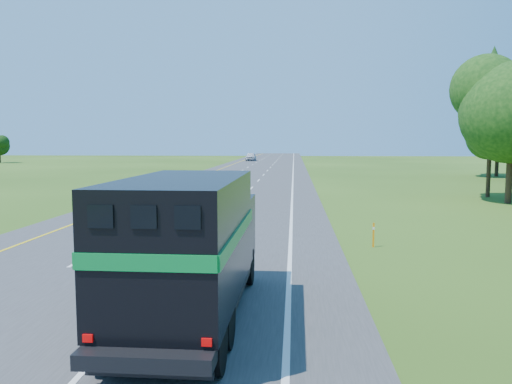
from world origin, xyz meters
TOP-DOWN VIEW (x-y plane):
  - road at (0.00, 50.00)m, footprint 15.00×260.00m
  - lane_markings at (0.00, 50.00)m, footprint 11.15×260.00m
  - horse_truck at (3.26, 13.95)m, footprint 2.50×7.68m
  - white_suv at (-3.03, 38.18)m, footprint 3.53×7.04m
  - far_car at (-3.75, 110.76)m, footprint 2.11×5.23m
  - delineator at (8.80, 22.69)m, footprint 0.08×0.04m

SIDE VIEW (x-z plane):
  - road at x=0.00m, z-range 0.00..0.04m
  - lane_markings at x=0.00m, z-range 0.04..0.05m
  - delineator at x=8.80m, z-range 0.04..1.02m
  - far_car at x=-3.75m, z-range 0.04..1.82m
  - white_suv at x=-3.03m, z-range 0.04..1.95m
  - horse_truck at x=3.26m, z-range 0.16..3.54m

